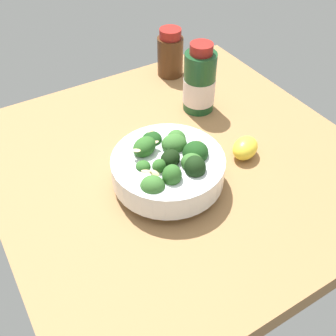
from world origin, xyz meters
TOP-DOWN VIEW (x-y plane):
  - ground_plane at (0.00, 0.00)cm, footprint 70.60×70.60cm
  - bowl_of_broccoli at (5.39, -5.27)cm, footprint 20.24×20.24cm
  - lemon_wedge at (6.35, 11.70)cm, footprint 6.70×7.46cm
  - bottle_tall at (-28.43, 15.53)cm, footprint 6.42×6.42cm
  - bottle_short at (-12.20, 13.17)cm, footprint 7.09×7.09cm

SIDE VIEW (x-z plane):
  - ground_plane at x=0.00cm, z-range -4.37..0.00cm
  - lemon_wedge at x=6.35cm, z-range 0.00..4.15cm
  - bowl_of_broccoli at x=5.39cm, z-range -0.53..9.43cm
  - bottle_tall at x=-28.43cm, z-range -0.31..11.68cm
  - bottle_short at x=-12.20cm, z-range -1.26..14.45cm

